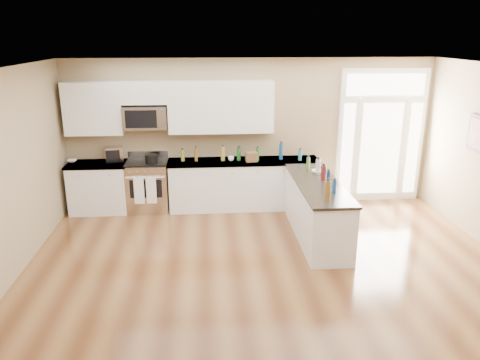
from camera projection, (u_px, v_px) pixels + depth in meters
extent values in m
plane|color=#542F17|center=(282.00, 316.00, 5.59)|extent=(8.00, 8.00, 0.00)
plane|color=#998461|center=(251.00, 133.00, 8.97)|extent=(7.00, 0.00, 7.00)
plane|color=white|center=(289.00, 77.00, 4.75)|extent=(8.00, 8.00, 0.00)
cube|color=white|center=(100.00, 188.00, 8.76)|extent=(1.06, 0.62, 0.90)
cube|color=black|center=(102.00, 208.00, 8.88)|extent=(1.02, 0.52, 0.10)
cube|color=black|center=(97.00, 164.00, 8.62)|extent=(1.10, 0.66, 0.04)
cube|color=white|center=(244.00, 185.00, 8.95)|extent=(2.81, 0.62, 0.90)
cube|color=black|center=(244.00, 204.00, 9.07)|extent=(2.77, 0.52, 0.10)
cube|color=black|center=(244.00, 161.00, 8.81)|extent=(2.85, 0.66, 0.04)
cube|color=white|center=(317.00, 211.00, 7.65)|extent=(0.65, 2.28, 0.90)
cube|color=black|center=(315.00, 233.00, 7.77)|extent=(0.61, 2.18, 0.10)
cube|color=black|center=(318.00, 184.00, 7.51)|extent=(0.69, 2.32, 0.04)
cube|color=white|center=(93.00, 108.00, 8.45)|extent=(1.04, 0.33, 0.95)
cube|color=white|center=(221.00, 107.00, 8.62)|extent=(1.94, 0.33, 0.95)
cube|color=white|center=(144.00, 93.00, 8.44)|extent=(0.82, 0.33, 0.40)
cube|color=silver|center=(146.00, 117.00, 8.54)|extent=(0.78, 0.40, 0.42)
cube|color=black|center=(141.00, 119.00, 8.34)|extent=(0.56, 0.01, 0.32)
cube|color=white|center=(380.00, 136.00, 9.14)|extent=(1.70, 0.08, 2.60)
cube|color=white|center=(380.00, 149.00, 9.17)|extent=(0.78, 0.02, 1.80)
cube|color=white|center=(347.00, 150.00, 9.12)|extent=(0.22, 0.02, 1.80)
cube|color=white|center=(413.00, 149.00, 9.22)|extent=(0.22, 0.02, 1.80)
cube|color=white|center=(386.00, 85.00, 8.79)|extent=(1.50, 0.02, 0.40)
cube|color=black|center=(479.00, 134.00, 7.41)|extent=(0.04, 0.58, 0.58)
cube|color=brown|center=(478.00, 134.00, 7.41)|extent=(0.01, 0.46, 0.46)
cube|color=silver|center=(148.00, 187.00, 8.82)|extent=(0.76, 0.62, 0.92)
cube|color=black|center=(147.00, 162.00, 8.68)|extent=(0.76, 0.60, 0.03)
cube|color=silver|center=(148.00, 154.00, 8.94)|extent=(0.76, 0.04, 0.14)
cube|color=black|center=(146.00, 189.00, 8.50)|extent=(0.58, 0.01, 0.34)
cylinder|color=silver|center=(145.00, 178.00, 8.41)|extent=(0.70, 0.02, 0.02)
cube|color=white|center=(139.00, 191.00, 8.47)|extent=(0.18, 0.02, 0.50)
cube|color=white|center=(151.00, 190.00, 8.48)|extent=(0.18, 0.02, 0.50)
cylinder|color=black|center=(151.00, 158.00, 8.56)|extent=(0.24, 0.24, 0.17)
cube|color=silver|center=(114.00, 154.00, 8.70)|extent=(0.37, 0.31, 0.27)
cube|color=brown|center=(251.00, 157.00, 8.70)|extent=(0.23, 0.18, 0.17)
imported|color=white|center=(72.00, 161.00, 8.68)|extent=(0.17, 0.17, 0.04)
imported|color=white|center=(317.00, 172.00, 7.98)|extent=(0.25, 0.25, 0.06)
imported|color=white|center=(231.00, 159.00, 8.76)|extent=(0.12, 0.12, 0.09)
cylinder|color=#19591E|center=(258.00, 154.00, 8.76)|extent=(0.07, 0.07, 0.24)
cylinder|color=navy|center=(334.00, 187.00, 6.96)|extent=(0.06, 0.06, 0.20)
cylinder|color=brown|center=(196.00, 155.00, 8.71)|extent=(0.06, 0.06, 0.24)
cylinder|color=olive|center=(223.00, 154.00, 8.75)|extent=(0.07, 0.07, 0.26)
cylinder|color=#26727F|center=(300.00, 155.00, 8.78)|extent=(0.07, 0.07, 0.20)
cylinder|color=#591919|center=(323.00, 173.00, 7.58)|extent=(0.09, 0.09, 0.24)
cylinder|color=#B2B2B7|center=(318.00, 167.00, 7.91)|extent=(0.08, 0.08, 0.26)
cylinder|color=navy|center=(328.00, 179.00, 7.29)|extent=(0.06, 0.06, 0.23)
cylinder|color=#3F7226|center=(308.00, 163.00, 8.19)|extent=(0.06, 0.06, 0.21)
cylinder|color=#19591E|center=(239.00, 154.00, 8.77)|extent=(0.08, 0.08, 0.24)
cylinder|color=navy|center=(281.00, 151.00, 8.83)|extent=(0.07, 0.07, 0.31)
cylinder|color=brown|center=(328.00, 191.00, 6.65)|extent=(0.08, 0.08, 0.29)
cylinder|color=olive|center=(183.00, 155.00, 8.73)|extent=(0.07, 0.07, 0.21)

